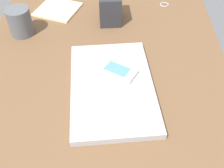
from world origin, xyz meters
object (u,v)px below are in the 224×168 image
at_px(laptop_closed, 112,86).
at_px(cell_phone_on_laptop, 117,70).
at_px(notepad, 58,9).
at_px(pen_cup, 20,22).
at_px(key_ring, 164,4).
at_px(desk_organizer, 110,8).

xyz_separation_m(laptop_closed, cell_phone_on_laptop, (-0.05, 0.01, 0.02)).
bearing_deg(notepad, pen_cup, -13.12).
distance_m(laptop_closed, notepad, 0.47).
height_order(laptop_closed, cell_phone_on_laptop, cell_phone_on_laptop).
height_order(cell_phone_on_laptop, key_ring, cell_phone_on_laptop).
relative_size(pen_cup, notepad, 0.64).
relative_size(laptop_closed, key_ring, 10.10).
bearing_deg(cell_phone_on_laptop, laptop_closed, -14.48).
bearing_deg(desk_organizer, cell_phone_on_laptop, 0.50).
height_order(laptop_closed, desk_organizer, desk_organizer).
distance_m(laptop_closed, cell_phone_on_laptop, 0.05).
xyz_separation_m(cell_phone_on_laptop, pen_cup, (-0.20, -0.34, 0.02)).
bearing_deg(key_ring, laptop_closed, -22.31).
distance_m(pen_cup, desk_organizer, 0.32).
relative_size(laptop_closed, pen_cup, 3.70).
bearing_deg(pen_cup, desk_organizer, 107.81).
distance_m(notepad, desk_organizer, 0.22).
height_order(laptop_closed, key_ring, laptop_closed).
xyz_separation_m(notepad, key_ring, (-0.06, 0.42, -0.00)).
distance_m(desk_organizer, key_ring, 0.25).
distance_m(laptop_closed, desk_organizer, 0.35).
bearing_deg(desk_organizer, laptop_closed, -2.49).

